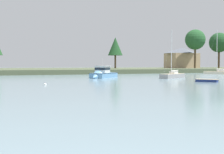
{
  "coord_description": "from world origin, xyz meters",
  "views": [
    {
      "loc": [
        -14.69,
        -12.66,
        2.44
      ],
      "look_at": [
        -0.67,
        20.42,
        0.99
      ],
      "focal_mm": 49.28,
      "sensor_mm": 36.0,
      "label": 1
    }
  ],
  "objects_px": {
    "sailboat_grey": "(173,77)",
    "mooring_buoy_white": "(45,84)",
    "sailboat_cream": "(219,73)",
    "dinghy_navy": "(207,81)",
    "cruiser_skyblue": "(102,75)"
  },
  "relations": [
    {
      "from": "sailboat_grey",
      "to": "mooring_buoy_white",
      "type": "xyz_separation_m",
      "value": [
        -25.0,
        -10.09,
        -0.15
      ]
    },
    {
      "from": "sailboat_cream",
      "to": "sailboat_grey",
      "type": "relative_size",
      "value": 1.28
    },
    {
      "from": "dinghy_navy",
      "to": "cruiser_skyblue",
      "type": "xyz_separation_m",
      "value": [
        -8.98,
        17.98,
        0.35
      ]
    },
    {
      "from": "sailboat_grey",
      "to": "mooring_buoy_white",
      "type": "height_order",
      "value": "sailboat_grey"
    },
    {
      "from": "sailboat_cream",
      "to": "sailboat_grey",
      "type": "xyz_separation_m",
      "value": [
        -24.56,
        -15.19,
        -0.02
      ]
    },
    {
      "from": "dinghy_navy",
      "to": "cruiser_skyblue",
      "type": "relative_size",
      "value": 0.42
    },
    {
      "from": "sailboat_cream",
      "to": "mooring_buoy_white",
      "type": "distance_m",
      "value": 55.63
    },
    {
      "from": "sailboat_cream",
      "to": "sailboat_grey",
      "type": "distance_m",
      "value": 28.88
    },
    {
      "from": "dinghy_navy",
      "to": "mooring_buoy_white",
      "type": "height_order",
      "value": "dinghy_navy"
    },
    {
      "from": "cruiser_skyblue",
      "to": "dinghy_navy",
      "type": "bearing_deg",
      "value": -63.45
    },
    {
      "from": "sailboat_cream",
      "to": "sailboat_grey",
      "type": "bearing_deg",
      "value": -148.26
    },
    {
      "from": "sailboat_grey",
      "to": "cruiser_skyblue",
      "type": "bearing_deg",
      "value": 154.36
    },
    {
      "from": "sailboat_grey",
      "to": "dinghy_navy",
      "type": "bearing_deg",
      "value": -102.21
    },
    {
      "from": "dinghy_navy",
      "to": "mooring_buoy_white",
      "type": "xyz_separation_m",
      "value": [
        -22.32,
        2.29,
        -0.08
      ]
    },
    {
      "from": "cruiser_skyblue",
      "to": "mooring_buoy_white",
      "type": "height_order",
      "value": "cruiser_skyblue"
    }
  ]
}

